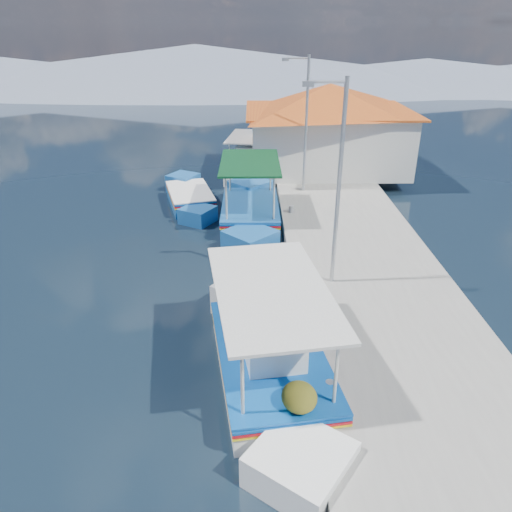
{
  "coord_description": "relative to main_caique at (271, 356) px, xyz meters",
  "views": [
    {
      "loc": [
        2.13,
        -11.1,
        7.74
      ],
      "look_at": [
        2.26,
        2.16,
        1.3
      ],
      "focal_mm": 33.9,
      "sensor_mm": 36.0,
      "label": 1
    }
  ],
  "objects": [
    {
      "name": "caique_blue_hull",
      "position": [
        -3.28,
        12.13,
        -0.23
      ],
      "size": [
        2.87,
        6.0,
        1.11
      ],
      "rotation": [
        0.0,
        0.0,
        -0.26
      ],
      "color": "#19559A",
      "rests_on": "ground"
    },
    {
      "name": "mountain_ridge",
      "position": [
        3.97,
        57.76,
        1.51
      ],
      "size": [
        171.4,
        96.0,
        5.5
      ],
      "color": "slate",
      "rests_on": "ground"
    },
    {
      "name": "bollards",
      "position": [
        1.22,
        7.01,
        0.12
      ],
      "size": [
        0.2,
        17.2,
        0.3
      ],
      "color": "#A5A8AD",
      "rests_on": "quay"
    },
    {
      "name": "ground",
      "position": [
        -2.58,
        1.76,
        -0.53
      ],
      "size": [
        160.0,
        160.0,
        0.0
      ],
      "primitive_type": "plane",
      "color": "black",
      "rests_on": "ground"
    },
    {
      "name": "main_caique",
      "position": [
        0.0,
        0.0,
        0.0
      ],
      "size": [
        3.24,
        8.22,
        2.74
      ],
      "rotation": [
        0.0,
        0.0,
        -0.16
      ],
      "color": "white",
      "rests_on": "ground"
    },
    {
      "name": "lamp_post_near",
      "position": [
        1.93,
        3.76,
        3.32
      ],
      "size": [
        1.21,
        0.14,
        6.0
      ],
      "color": "#A5A8AD",
      "rests_on": "quay"
    },
    {
      "name": "caique_far",
      "position": [
        -0.63,
        17.17,
        -0.09
      ],
      "size": [
        2.6,
        6.74,
        2.38
      ],
      "rotation": [
        0.0,
        0.0,
        0.14
      ],
      "color": "white",
      "rests_on": "ground"
    },
    {
      "name": "lamp_post_far",
      "position": [
        1.93,
        12.76,
        3.32
      ],
      "size": [
        1.21,
        0.14,
        6.0
      ],
      "color": "#A5A8AD",
      "rests_on": "quay"
    },
    {
      "name": "harbor_building",
      "position": [
        3.62,
        16.76,
        2.25
      ],
      "size": [
        10.49,
        10.49,
        4.4
      ],
      "color": "silver",
      "rests_on": "quay"
    },
    {
      "name": "quay",
      "position": [
        3.32,
        7.76,
        -0.28
      ],
      "size": [
        5.0,
        44.0,
        0.5
      ],
      "primitive_type": "cube",
      "color": "gray",
      "rests_on": "ground"
    },
    {
      "name": "caique_green_canopy",
      "position": [
        -0.5,
        10.01,
        -0.09
      ],
      "size": [
        2.38,
        7.85,
        2.93
      ],
      "rotation": [
        0.0,
        0.0,
        -0.0
      ],
      "color": "#19559A",
      "rests_on": "ground"
    }
  ]
}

